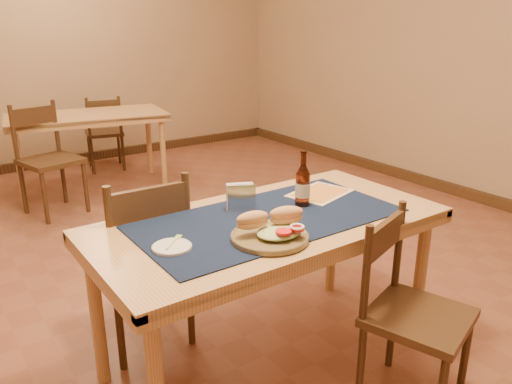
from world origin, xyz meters
TOP-DOWN VIEW (x-y plane):
  - room at (0.00, 0.00)m, footprint 6.04×7.04m
  - main_table at (0.00, -0.80)m, footprint 1.60×0.80m
  - placemat at (0.00, -0.80)m, footprint 1.20×0.60m
  - baseboard at (0.00, 0.00)m, footprint 6.00×7.00m
  - back_table at (0.18, 2.40)m, footprint 1.57×0.97m
  - chair_main_far at (-0.43, -0.32)m, footprint 0.44×0.44m
  - chair_main_near at (0.33, -1.36)m, footprint 0.49×0.49m
  - chair_back_near at (-0.33, 1.93)m, footprint 0.53×0.53m
  - chair_back_far at (0.52, 2.97)m, footprint 0.46×0.46m
  - sandwich_plate at (-0.13, -0.99)m, footprint 0.32×0.32m
  - side_plate at (-0.50, -0.84)m, footprint 0.16×0.16m
  - fork at (-0.47, -0.81)m, footprint 0.11×0.11m
  - beer_bottle at (0.23, -0.76)m, footprint 0.07×0.07m
  - napkin_holder at (-0.04, -0.64)m, footprint 0.15×0.10m
  - menu_card at (0.41, -0.68)m, footprint 0.36×0.30m

SIDE VIEW (x-z plane):
  - baseboard at x=0.00m, z-range 0.00..0.10m
  - chair_back_far at x=0.52m, z-range 0.02..0.85m
  - chair_main_near at x=0.33m, z-range 0.02..0.87m
  - chair_main_far at x=-0.43m, z-range 0.02..0.95m
  - chair_back_near at x=-0.33m, z-range 0.02..0.97m
  - main_table at x=0.00m, z-range 0.29..1.04m
  - back_table at x=0.18m, z-range 0.29..1.04m
  - placemat at x=0.00m, z-range 0.75..0.76m
  - menu_card at x=0.41m, z-range 0.76..0.76m
  - side_plate at x=-0.50m, z-range 0.76..0.77m
  - fork at x=-0.47m, z-range 0.77..0.77m
  - sandwich_plate at x=-0.13m, z-range 0.73..0.85m
  - napkin_holder at x=-0.04m, z-range 0.75..0.88m
  - beer_bottle at x=0.23m, z-range 0.72..0.99m
  - room at x=0.00m, z-range -0.02..2.82m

